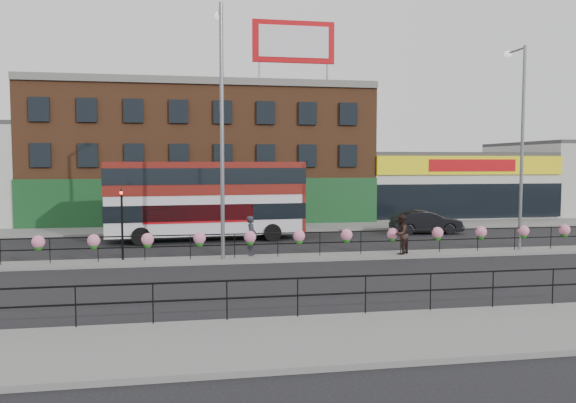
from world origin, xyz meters
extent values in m
plane|color=black|center=(0.00, 0.00, 0.00)|extent=(120.00, 120.00, 0.00)
cube|color=slate|center=(0.00, -12.00, 0.07)|extent=(60.00, 4.00, 0.15)
cube|color=slate|center=(0.00, 12.00, 0.07)|extent=(60.00, 4.00, 0.15)
cube|color=slate|center=(0.00, 0.00, 0.07)|extent=(60.00, 1.60, 0.15)
cube|color=gold|center=(0.00, -9.70, 0.01)|extent=(60.00, 0.10, 0.01)
cube|color=gold|center=(0.00, -9.88, 0.01)|extent=(60.00, 0.10, 0.01)
cube|color=brown|center=(-4.00, 20.00, 5.00)|extent=(25.00, 12.00, 10.00)
cube|color=#3F3F42|center=(-4.00, 20.00, 10.15)|extent=(25.00, 12.00, 0.30)
cube|color=#15471F|center=(-4.00, 13.92, 1.70)|extent=(25.00, 0.25, 3.40)
cube|color=silver|center=(16.00, 20.00, 2.50)|extent=(15.00, 12.00, 5.00)
cube|color=#3F3F42|center=(16.00, 20.00, 5.15)|extent=(15.00, 12.00, 0.30)
cube|color=#FFEA0E|center=(16.00, 13.92, 4.30)|extent=(15.00, 0.25, 1.40)
cube|color=#BA080E|center=(16.00, 13.80, 4.30)|extent=(7.00, 0.10, 0.90)
cube|color=black|center=(16.00, 13.92, 1.60)|extent=(15.00, 0.25, 2.60)
cube|color=#BA080E|center=(2.50, 15.00, 13.20)|extent=(6.00, 0.25, 3.00)
cube|color=silver|center=(2.50, 14.86, 13.20)|extent=(5.10, 0.04, 2.25)
cylinder|color=slate|center=(0.00, 15.00, 11.00)|extent=(0.12, 0.12, 1.40)
cylinder|color=slate|center=(5.00, 15.00, 11.00)|extent=(0.12, 0.12, 1.40)
cube|color=black|center=(0.00, 0.00, 1.25)|extent=(30.00, 0.05, 0.05)
cube|color=black|center=(0.00, 0.00, 0.76)|extent=(30.00, 0.05, 0.05)
cylinder|color=black|center=(-13.00, 0.00, 0.70)|extent=(0.04, 0.04, 1.10)
cylinder|color=black|center=(-11.00, 0.00, 0.70)|extent=(0.04, 0.04, 1.10)
cylinder|color=black|center=(-9.00, 0.00, 0.70)|extent=(0.04, 0.04, 1.10)
cylinder|color=black|center=(-7.00, 0.00, 0.70)|extent=(0.04, 0.04, 1.10)
cylinder|color=black|center=(-5.00, 0.00, 0.70)|extent=(0.04, 0.04, 1.10)
cylinder|color=black|center=(-3.00, 0.00, 0.70)|extent=(0.04, 0.04, 1.10)
cylinder|color=black|center=(-1.00, 0.00, 0.70)|extent=(0.04, 0.04, 1.10)
cylinder|color=black|center=(1.00, 0.00, 0.70)|extent=(0.04, 0.04, 1.10)
cylinder|color=black|center=(3.00, 0.00, 0.70)|extent=(0.04, 0.04, 1.10)
cylinder|color=black|center=(5.00, 0.00, 0.70)|extent=(0.04, 0.04, 1.10)
cylinder|color=black|center=(7.00, 0.00, 0.70)|extent=(0.04, 0.04, 1.10)
cylinder|color=black|center=(9.00, 0.00, 0.70)|extent=(0.04, 0.04, 1.10)
cylinder|color=black|center=(11.00, 0.00, 0.70)|extent=(0.04, 0.04, 1.10)
cylinder|color=black|center=(13.00, 0.00, 0.70)|extent=(0.04, 0.04, 1.10)
sphere|color=pink|center=(-11.46, 0.00, 1.10)|extent=(0.56, 0.56, 0.56)
sphere|color=#21601A|center=(-11.46, 0.00, 0.87)|extent=(0.36, 0.36, 0.36)
sphere|color=pink|center=(-9.17, 0.00, 1.10)|extent=(0.56, 0.56, 0.56)
sphere|color=#21601A|center=(-9.17, 0.00, 0.87)|extent=(0.36, 0.36, 0.36)
sphere|color=pink|center=(-6.88, 0.00, 1.10)|extent=(0.56, 0.56, 0.56)
sphere|color=#21601A|center=(-6.88, 0.00, 0.87)|extent=(0.36, 0.36, 0.36)
sphere|color=pink|center=(-4.58, 0.00, 1.10)|extent=(0.56, 0.56, 0.56)
sphere|color=#21601A|center=(-4.58, 0.00, 0.87)|extent=(0.36, 0.36, 0.36)
sphere|color=pink|center=(-2.29, 0.00, 1.10)|extent=(0.56, 0.56, 0.56)
sphere|color=#21601A|center=(-2.29, 0.00, 0.87)|extent=(0.36, 0.36, 0.36)
sphere|color=pink|center=(0.00, 0.00, 1.10)|extent=(0.56, 0.56, 0.56)
sphere|color=#21601A|center=(0.00, 0.00, 0.87)|extent=(0.36, 0.36, 0.36)
sphere|color=pink|center=(2.29, 0.00, 1.10)|extent=(0.56, 0.56, 0.56)
sphere|color=#21601A|center=(2.29, 0.00, 0.87)|extent=(0.36, 0.36, 0.36)
sphere|color=pink|center=(4.58, 0.00, 1.10)|extent=(0.56, 0.56, 0.56)
sphere|color=#21601A|center=(4.58, 0.00, 0.87)|extent=(0.36, 0.36, 0.36)
sphere|color=pink|center=(6.88, 0.00, 1.10)|extent=(0.56, 0.56, 0.56)
sphere|color=#21601A|center=(6.88, 0.00, 0.87)|extent=(0.36, 0.36, 0.36)
sphere|color=pink|center=(9.17, 0.00, 1.10)|extent=(0.56, 0.56, 0.56)
sphere|color=#21601A|center=(9.17, 0.00, 0.87)|extent=(0.36, 0.36, 0.36)
sphere|color=pink|center=(11.46, 0.00, 1.10)|extent=(0.56, 0.56, 0.56)
sphere|color=#21601A|center=(11.46, 0.00, 0.87)|extent=(0.36, 0.36, 0.36)
sphere|color=pink|center=(13.75, 0.00, 1.10)|extent=(0.56, 0.56, 0.56)
sphere|color=#21601A|center=(13.75, 0.00, 0.87)|extent=(0.36, 0.36, 0.36)
cube|color=black|center=(-2.00, -10.10, 1.25)|extent=(20.00, 0.05, 0.05)
cube|color=black|center=(-2.00, -10.10, 0.76)|extent=(20.00, 0.05, 0.05)
cylinder|color=black|center=(-8.00, -10.10, 0.70)|extent=(0.04, 0.04, 1.10)
cylinder|color=black|center=(-6.00, -10.10, 0.70)|extent=(0.04, 0.04, 1.10)
cylinder|color=black|center=(-4.00, -10.10, 0.70)|extent=(0.04, 0.04, 1.10)
cylinder|color=black|center=(-2.00, -10.10, 0.70)|extent=(0.04, 0.04, 1.10)
cylinder|color=black|center=(0.00, -10.10, 0.70)|extent=(0.04, 0.04, 1.10)
cylinder|color=black|center=(2.00, -10.10, 0.70)|extent=(0.04, 0.04, 1.10)
cylinder|color=black|center=(4.00, -10.10, 0.70)|extent=(0.04, 0.04, 1.10)
cylinder|color=black|center=(6.00, -10.10, 0.70)|extent=(0.04, 0.04, 1.10)
cube|color=silver|center=(-4.09, 7.14, 2.43)|extent=(11.29, 3.27, 4.05)
cube|color=maroon|center=(-4.09, 7.14, 3.60)|extent=(11.36, 3.34, 1.82)
cube|color=black|center=(-4.09, 7.14, 1.72)|extent=(11.38, 3.36, 0.91)
cube|color=black|center=(-4.09, 7.14, 3.75)|extent=(11.40, 3.38, 0.91)
cube|color=maroon|center=(-4.09, 7.14, 4.49)|extent=(11.29, 3.27, 0.12)
cube|color=maroon|center=(1.42, 7.51, 2.43)|extent=(0.37, 2.60, 4.05)
cube|color=#BA080E|center=(-4.51, 5.82, 1.67)|extent=(6.07, 0.45, 1.01)
cylinder|color=black|center=(-7.64, 5.63, 0.51)|extent=(1.03, 0.37, 1.01)
cylinder|color=black|center=(-7.81, 8.16, 0.51)|extent=(1.03, 0.37, 1.01)
cylinder|color=black|center=(-0.36, 6.12, 0.51)|extent=(1.03, 0.37, 1.01)
cylinder|color=black|center=(-0.53, 8.65, 0.51)|extent=(1.03, 0.37, 1.01)
imported|color=black|center=(9.76, 7.90, 0.73)|extent=(2.15, 4.65, 1.46)
imported|color=#24252E|center=(-2.17, 0.55, 1.08)|extent=(0.93, 0.82, 1.87)
imported|color=black|center=(4.90, -0.25, 1.10)|extent=(1.64, 1.64, 1.90)
cylinder|color=slate|center=(-3.55, -0.20, 5.84)|extent=(0.18, 0.18, 11.39)
cylinder|color=slate|center=(-3.55, 0.66, 11.42)|extent=(0.11, 1.71, 0.11)
sphere|color=silver|center=(-3.55, 1.51, 11.37)|extent=(0.41, 0.41, 0.41)
cylinder|color=slate|center=(11.29, 0.04, 5.20)|extent=(0.16, 0.16, 10.09)
cylinder|color=slate|center=(11.29, 0.80, 10.14)|extent=(0.10, 1.51, 0.10)
sphere|color=silver|center=(11.29, 1.56, 10.09)|extent=(0.36, 0.36, 0.36)
cylinder|color=black|center=(-8.00, 0.40, 1.75)|extent=(0.10, 0.10, 3.20)
imported|color=black|center=(-8.00, 0.40, 3.35)|extent=(0.15, 0.18, 0.90)
sphere|color=#FF190C|center=(-8.00, 0.28, 3.17)|extent=(0.14, 0.14, 0.14)
camera|label=1|loc=(-4.96, -25.48, 4.52)|focal=35.00mm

